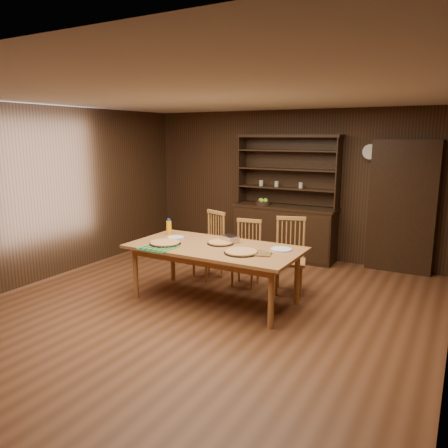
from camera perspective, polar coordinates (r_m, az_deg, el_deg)
The scene contains 20 objects.
floor at distance 5.62m, azimuth -2.77°, elevation -11.10°, with size 6.00×6.00×0.00m, color brown.
room_shell at distance 5.22m, azimuth -2.93°, elevation 5.10°, with size 6.00×6.00×6.00m.
china_hutch at distance 7.82m, azimuth 7.93°, elevation -0.14°, with size 1.84×0.52×2.17m.
doorway at distance 7.43m, azimuth 22.23°, elevation 2.06°, with size 1.00×0.18×2.10m, color black.
wall_clock at distance 7.49m, azimuth 18.57°, elevation 8.93°, with size 0.30×0.05×0.30m.
dining_table at distance 5.67m, azimuth -1.24°, elevation -3.56°, with size 2.23×1.12×0.75m.
chair_left at distance 6.71m, azimuth -1.67°, elevation -2.42°, with size 0.54×0.52×1.03m.
chair_center at distance 6.38m, azimuth 3.01°, elevation -3.49°, with size 0.44×0.42×0.96m.
chair_right at distance 6.17m, azimuth 8.61°, elevation -3.68°, with size 0.54×0.52×1.05m.
pizza_left at distance 5.81m, azimuth -7.71°, elevation -2.45°, with size 0.42×0.42×0.04m.
pizza_right at distance 5.32m, azimuth 2.27°, elevation -3.67°, with size 0.42×0.42×0.04m.
pizza_center at distance 5.77m, azimuth -0.46°, elevation -2.44°, with size 0.36×0.36×0.04m.
cooling_rack at distance 5.62m, azimuth -8.57°, elevation -3.04°, with size 0.39×0.39×0.02m, color #0DA958, non-canonical shape.
plate_left at distance 6.15m, azimuth -6.31°, elevation -1.74°, with size 0.25×0.25×0.02m.
plate_right at distance 5.52m, azimuth 7.47°, elevation -3.28°, with size 0.28×0.28×0.02m.
foil_dish at distance 5.86m, azimuth 0.77°, elevation -1.96°, with size 0.22×0.16×0.09m, color silver.
juice_bottle at distance 6.35m, azimuth -7.21°, elevation -0.43°, with size 0.07×0.07×0.23m.
pot_holder_a at distance 5.27m, azimuth 5.12°, elevation -3.97°, with size 0.19×0.19×0.01m, color maroon.
pot_holder_b at distance 5.32m, azimuth 4.72°, elevation -3.81°, with size 0.21×0.21×0.02m, color maroon.
fruit_bowl at distance 7.84m, azimuth 5.15°, elevation 2.84°, with size 0.27×0.27×0.12m.
Camera 1 is at (2.76, -4.39, 2.16)m, focal length 35.00 mm.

